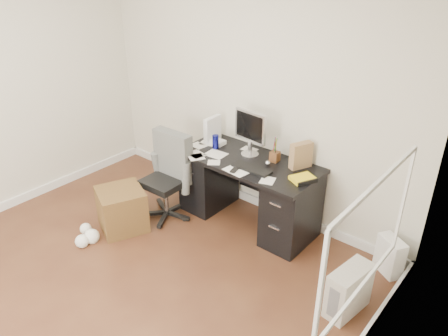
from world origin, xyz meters
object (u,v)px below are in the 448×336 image
(desk, at_px, (248,189))
(pc_tower, at_px, (349,290))
(office_chair, at_px, (164,178))
(wicker_basket, at_px, (122,209))
(keyboard, at_px, (251,169))
(lcd_monitor, at_px, (250,133))

(desk, bearing_deg, pc_tower, -20.04)
(office_chair, height_order, wicker_basket, office_chair)
(office_chair, bearing_deg, wicker_basket, -113.80)
(keyboard, bearing_deg, lcd_monitor, 129.58)
(lcd_monitor, height_order, wicker_basket, lcd_monitor)
(office_chair, bearing_deg, lcd_monitor, 38.26)
(desk, relative_size, lcd_monitor, 3.03)
(office_chair, distance_m, pc_tower, 2.21)
(keyboard, distance_m, pc_tower, 1.44)
(lcd_monitor, distance_m, wicker_basket, 1.58)
(wicker_basket, bearing_deg, lcd_monitor, 49.67)
(keyboard, bearing_deg, pc_tower, -15.95)
(keyboard, relative_size, office_chair, 0.43)
(wicker_basket, bearing_deg, desk, 44.96)
(lcd_monitor, height_order, pc_tower, lcd_monitor)
(keyboard, distance_m, office_chair, 1.01)
(lcd_monitor, distance_m, keyboard, 0.41)
(lcd_monitor, xyz_separation_m, pc_tower, (1.49, -0.62, -0.79))
(office_chair, bearing_deg, keyboard, 18.45)
(keyboard, relative_size, wicker_basket, 0.90)
(office_chair, height_order, pc_tower, office_chair)
(wicker_basket, bearing_deg, keyboard, 35.83)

